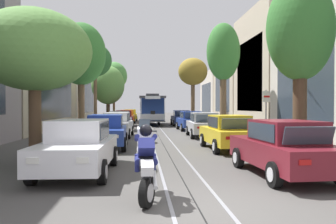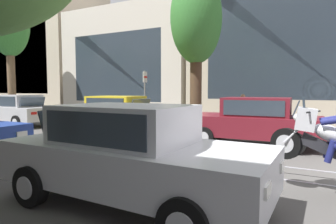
{
  "view_description": "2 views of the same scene",
  "coord_description": "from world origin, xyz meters",
  "views": [
    {
      "loc": [
        -1.08,
        -6.29,
        1.97
      ],
      "look_at": [
        0.71,
        16.75,
        1.59
      ],
      "focal_mm": 35.32,
      "sensor_mm": 36.0,
      "label": 1
    },
    {
      "loc": [
        -6.7,
        0.89,
        1.81
      ],
      "look_at": [
        1.33,
        5.1,
        1.13
      ],
      "focal_mm": 30.8,
      "sensor_mm": 36.0,
      "label": 2
    }
  ],
  "objects": [
    {
      "name": "street_sign_post",
      "position": [
        4.35,
        7.86,
        1.68
      ],
      "size": [
        0.36,
        0.08,
        2.71
      ],
      "color": "slate",
      "rests_on": "ground"
    },
    {
      "name": "pedestrian_on_left_pavement",
      "position": [
        6.75,
        4.01,
        0.93
      ],
      "size": [
        0.55,
        0.41,
        1.64
      ],
      "color": "slate",
      "rests_on": "ground"
    },
    {
      "name": "street_tree_kerb_right_near",
      "position": [
        4.75,
        5.55,
        4.71
      ],
      "size": [
        2.5,
        2.1,
        6.76
      ],
      "color": "#4C3826",
      "rests_on": "ground"
    },
    {
      "name": "building_facade_right",
      "position": [
        11.03,
        21.48,
        4.41
      ],
      "size": [
        5.93,
        48.44,
        10.49
      ],
      "color": "#BCAD93",
      "rests_on": "ground"
    },
    {
      "name": "parked_car_yellow_second_right",
      "position": [
        2.8,
        8.4,
        0.8
      ],
      "size": [
        2.05,
        4.38,
        1.58
      ],
      "color": "gold",
      "rests_on": "ground"
    },
    {
      "name": "parked_car_silver_mid_right",
      "position": [
        2.86,
        14.72,
        0.8
      ],
      "size": [
        2.1,
        4.4,
        1.58
      ],
      "color": "#B7B7BC",
      "rests_on": "ground"
    },
    {
      "name": "parked_car_white_near_left",
      "position": [
        -2.94,
        3.53,
        0.8
      ],
      "size": [
        2.07,
        4.39,
        1.58
      ],
      "color": "silver",
      "rests_on": "ground"
    },
    {
      "name": "parked_car_maroon_near_right",
      "position": [
        2.93,
        2.78,
        0.8
      ],
      "size": [
        2.12,
        4.41,
        1.58
      ],
      "color": "maroon",
      "rests_on": "ground"
    },
    {
      "name": "motorcycle_with_rider",
      "position": [
        -1.01,
        0.61,
        0.89
      ],
      "size": [
        0.54,
        1.88,
        1.69
      ],
      "color": "black",
      "rests_on": "ground"
    },
    {
      "name": "street_tree_kerb_right_second",
      "position": [
        5.03,
        18.32,
        5.96
      ],
      "size": [
        2.52,
        2.25,
        8.28
      ],
      "color": "brown",
      "rests_on": "ground"
    }
  ]
}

